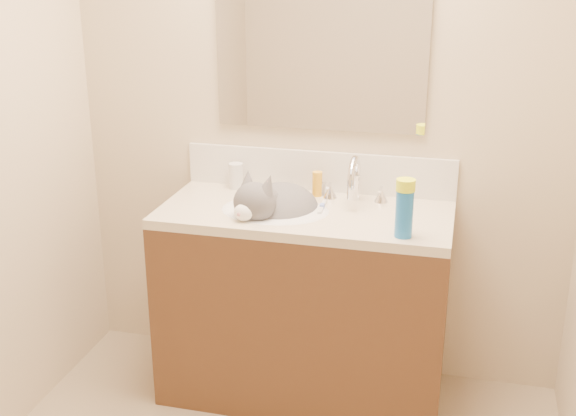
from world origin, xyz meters
The scene contains 16 objects.
room_shell centered at (0.00, 0.00, 1.49)m, with size 2.24×2.54×2.52m.
vanity_cabinet centered at (0.00, 0.97, 0.41)m, with size 1.20×0.55×0.82m, color #4E2F1A.
counter_slab centered at (0.00, 0.97, 0.84)m, with size 1.20×0.55×0.04m, color beige.
basin centered at (-0.12, 0.94, 0.79)m, with size 0.45×0.36×0.14m, color white.
faucet centered at (0.18, 1.11, 0.95)m, with size 0.28×0.20×0.21m.
cat centered at (-0.13, 0.98, 0.84)m, with size 0.45×0.50×0.35m.
backsplash centered at (0.00, 1.24, 0.95)m, with size 1.20×0.02×0.18m, color silver.
mirror centered at (0.00, 1.24, 1.54)m, with size 0.90×0.02×0.80m, color white.
pill_bottle centered at (-0.37, 1.18, 0.92)m, with size 0.06×0.06×0.11m, color silver.
pill_label centered at (-0.37, 1.18, 0.90)m, with size 0.06×0.06×0.04m, color orange.
silver_jar centered at (0.02, 1.18, 0.89)m, with size 0.05×0.05×0.05m, color #B7B7BC.
amber_bottle centered at (0.01, 1.17, 0.91)m, with size 0.04×0.04×0.11m, color gold.
toothbrush centered at (0.06, 1.01, 0.87)m, with size 0.02×0.15×0.01m, color silver.
toothbrush_head centered at (0.06, 1.01, 0.87)m, with size 0.02×0.03×0.02m, color #6D8AE9.
spray_can centered at (0.42, 0.78, 0.95)m, with size 0.07×0.07×0.18m, color blue.
spray_cap centered at (0.42, 0.78, 1.06)m, with size 0.07×0.07×0.04m, color #E9FF1A.
Camera 1 is at (0.61, -1.75, 1.86)m, focal length 45.00 mm.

